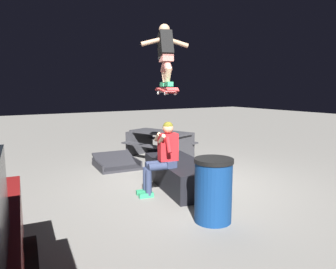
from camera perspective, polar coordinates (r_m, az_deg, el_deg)
ground_plane at (r=6.54m, az=3.38°, el=-8.90°), size 40.00×40.00×0.00m
ledge_box_main at (r=6.33m, az=2.19°, el=-7.10°), size 2.21×1.24×0.50m
person_sitting_on_ledge at (r=5.76m, az=-1.01°, el=-3.56°), size 0.59×0.78×1.34m
skateboard at (r=5.79m, az=-0.32°, el=7.93°), size 1.03×0.50×0.13m
skater_airborne at (r=5.88m, az=-0.46°, el=14.65°), size 0.64×0.87×1.12m
kicker_ramp at (r=7.98m, az=-9.26°, el=-5.34°), size 1.24×1.10×0.39m
picnic_table_back at (r=8.84m, az=-1.48°, el=-1.02°), size 2.06×1.85×0.75m
trash_bin at (r=4.70m, az=8.15°, el=-9.87°), size 0.57×0.57×0.94m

